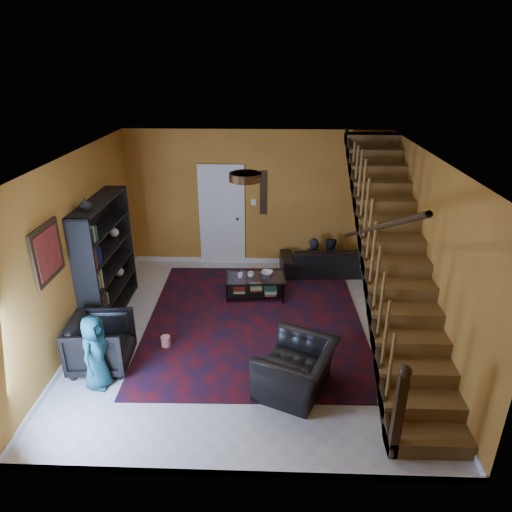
{
  "coord_description": "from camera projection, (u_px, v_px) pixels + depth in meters",
  "views": [
    {
      "loc": [
        0.32,
        -6.21,
        4.07
      ],
      "look_at": [
        0.09,
        0.4,
        1.17
      ],
      "focal_mm": 32.0,
      "sensor_mm": 36.0,
      "label": 1
    }
  ],
  "objects": [
    {
      "name": "person_adult_b",
      "position": [
        328.0,
        265.0,
        9.37
      ],
      "size": [
        0.58,
        0.46,
        1.18
      ],
      "primitive_type": "imported",
      "rotation": [
        0.0,
        0.0,
        3.12
      ],
      "color": "black",
      "rests_on": "sofa"
    },
    {
      "name": "cup_a",
      "position": [
        251.0,
        274.0,
        8.26
      ],
      "size": [
        0.14,
        0.14,
        0.09
      ],
      "primitive_type": "imported",
      "rotation": [
        0.0,
        0.0,
        0.3
      ],
      "color": "#999999",
      "rests_on": "coffee_table"
    },
    {
      "name": "armchair_left",
      "position": [
        101.0,
        343.0,
        6.41
      ],
      "size": [
        0.88,
        0.86,
        0.76
      ],
      "primitive_type": "imported",
      "rotation": [
        0.0,
        0.0,
        1.64
      ],
      "color": "black",
      "rests_on": "floor"
    },
    {
      "name": "vase",
      "position": [
        85.0,
        204.0,
        6.66
      ],
      "size": [
        0.18,
        0.18,
        0.19
      ],
      "primitive_type": "imported",
      "color": "#999999",
      "rests_on": "bookshelf"
    },
    {
      "name": "room",
      "position": [
        183.0,
        290.0,
        8.57
      ],
      "size": [
        5.5,
        5.5,
        5.5
      ],
      "color": "#C97D2C",
      "rests_on": "ground"
    },
    {
      "name": "person_adult_a",
      "position": [
        312.0,
        265.0,
        9.38
      ],
      "size": [
        0.46,
        0.33,
        1.18
      ],
      "primitive_type": "imported",
      "rotation": [
        0.0,
        0.0,
        3.02
      ],
      "color": "black",
      "rests_on": "sofa"
    },
    {
      "name": "cup_b",
      "position": [
        240.0,
        275.0,
        8.22
      ],
      "size": [
        0.1,
        0.1,
        0.09
      ],
      "primitive_type": "imported",
      "rotation": [
        0.0,
        0.0,
        0.01
      ],
      "color": "#999999",
      "rests_on": "coffee_table"
    },
    {
      "name": "coffee_table",
      "position": [
        256.0,
        285.0,
        8.35
      ],
      "size": [
        1.11,
        0.71,
        0.4
      ],
      "rotation": [
        0.0,
        0.0,
        0.09
      ],
      "color": "black",
      "rests_on": "floor"
    },
    {
      "name": "person_child",
      "position": [
        96.0,
        352.0,
        5.95
      ],
      "size": [
        0.44,
        0.58,
        1.06
      ],
      "primitive_type": "imported",
      "rotation": [
        0.0,
        0.0,
        1.36
      ],
      "color": "#1B5E66",
      "rests_on": "armchair_left"
    },
    {
      "name": "bookshelf",
      "position": [
        107.0,
        261.0,
        7.57
      ],
      "size": [
        0.35,
        1.8,
        2.0
      ],
      "color": "black",
      "rests_on": "floor"
    },
    {
      "name": "popcorn_bucket",
      "position": [
        166.0,
        341.0,
        6.93
      ],
      "size": [
        0.18,
        0.18,
        0.16
      ],
      "primitive_type": "cylinder",
      "rotation": [
        0.0,
        0.0,
        0.3
      ],
      "color": "red",
      "rests_on": "rug"
    },
    {
      "name": "ceiling_fixture",
      "position": [
        245.0,
        177.0,
        5.5
      ],
      "size": [
        0.4,
        0.4,
        0.1
      ],
      "primitive_type": "cylinder",
      "color": "#3F2814",
      "rests_on": "room"
    },
    {
      "name": "armchair_right",
      "position": [
        296.0,
        369.0,
        5.95
      ],
      "size": [
        1.22,
        1.29,
        0.66
      ],
      "primitive_type": "imported",
      "rotation": [
        0.0,
        0.0,
        -1.98
      ],
      "color": "black",
      "rests_on": "floor"
    },
    {
      "name": "sofa",
      "position": [
        329.0,
        260.0,
        9.27
      ],
      "size": [
        1.99,
        0.92,
        0.57
      ],
      "primitive_type": "imported",
      "rotation": [
        0.0,
        0.0,
        3.23
      ],
      "color": "black",
      "rests_on": "floor"
    },
    {
      "name": "floor",
      "position": [
        250.0,
        333.0,
        7.33
      ],
      "size": [
        5.5,
        5.5,
        0.0
      ],
      "primitive_type": "plane",
      "color": "beige",
      "rests_on": "ground"
    },
    {
      "name": "bowl",
      "position": [
        267.0,
        273.0,
        8.37
      ],
      "size": [
        0.25,
        0.25,
        0.05
      ],
      "primitive_type": "imported",
      "rotation": [
        0.0,
        0.0,
        -0.16
      ],
      "color": "#999999",
      "rests_on": "coffee_table"
    },
    {
      "name": "staircase",
      "position": [
        393.0,
        255.0,
        6.69
      ],
      "size": [
        0.95,
        5.02,
        3.18
      ],
      "color": "brown",
      "rests_on": "floor"
    },
    {
      "name": "rug",
      "position": [
        255.0,
        320.0,
        7.66
      ],
      "size": [
        3.62,
        4.12,
        0.02
      ],
      "primitive_type": "cube",
      "rotation": [
        0.0,
        0.0,
        0.02
      ],
      "color": "#450C0F",
      "rests_on": "floor"
    },
    {
      "name": "door",
      "position": [
        222.0,
        217.0,
        9.43
      ],
      "size": [
        0.82,
        0.05,
        2.05
      ],
      "primitive_type": "cube",
      "color": "silver",
      "rests_on": "floor"
    },
    {
      "name": "framed_picture",
      "position": [
        47.0,
        253.0,
        5.89
      ],
      "size": [
        0.04,
        0.74,
        0.74
      ],
      "primitive_type": "cube",
      "color": "maroon",
      "rests_on": "room"
    },
    {
      "name": "wall_hanging",
      "position": [
        263.0,
        193.0,
        9.2
      ],
      "size": [
        0.14,
        0.03,
        0.9
      ],
      "primitive_type": "cube",
      "color": "black",
      "rests_on": "room"
    }
  ]
}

